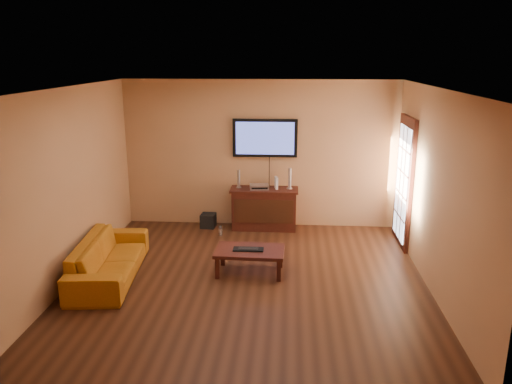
# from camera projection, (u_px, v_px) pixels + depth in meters

# --- Properties ---
(ground_plane) EXTENTS (5.00, 5.00, 0.00)m
(ground_plane) POSITION_uv_depth(u_px,v_px,m) (249.00, 281.00, 7.11)
(ground_plane) COLOR black
(ground_plane) RESTS_ON ground
(room_walls) EXTENTS (5.00, 5.00, 5.00)m
(room_walls) POSITION_uv_depth(u_px,v_px,m) (252.00, 156.00, 7.26)
(room_walls) COLOR tan
(room_walls) RESTS_ON ground
(french_door) EXTENTS (0.07, 1.02, 2.22)m
(french_door) POSITION_uv_depth(u_px,v_px,m) (404.00, 183.00, 8.30)
(french_door) COLOR black
(french_door) RESTS_ON ground
(media_console) EXTENTS (1.23, 0.47, 0.76)m
(media_console) POSITION_uv_depth(u_px,v_px,m) (264.00, 209.00, 9.17)
(media_console) COLOR black
(media_console) RESTS_ON ground
(television) EXTENTS (1.17, 0.08, 0.69)m
(television) POSITION_uv_depth(u_px,v_px,m) (265.00, 138.00, 9.02)
(television) COLOR black
(television) RESTS_ON ground
(coffee_table) EXTENTS (1.02, 0.63, 0.37)m
(coffee_table) POSITION_uv_depth(u_px,v_px,m) (250.00, 253.00, 7.30)
(coffee_table) COLOR black
(coffee_table) RESTS_ON ground
(sofa) EXTENTS (0.75, 2.01, 0.77)m
(sofa) POSITION_uv_depth(u_px,v_px,m) (109.00, 252.00, 7.15)
(sofa) COLOR #AC6413
(sofa) RESTS_ON ground
(speaker_left) EXTENTS (0.09, 0.09, 0.34)m
(speaker_left) POSITION_uv_depth(u_px,v_px,m) (239.00, 179.00, 9.10)
(speaker_left) COLOR silver
(speaker_left) RESTS_ON media_console
(speaker_right) EXTENTS (0.10, 0.10, 0.38)m
(speaker_right) POSITION_uv_depth(u_px,v_px,m) (290.00, 179.00, 9.03)
(speaker_right) COLOR silver
(speaker_right) RESTS_ON media_console
(av_receiver) EXTENTS (0.37, 0.28, 0.08)m
(av_receiver) POSITION_uv_depth(u_px,v_px,m) (259.00, 187.00, 9.06)
(av_receiver) COLOR silver
(av_receiver) RESTS_ON media_console
(game_console) EXTENTS (0.07, 0.16, 0.22)m
(game_console) POSITION_uv_depth(u_px,v_px,m) (276.00, 183.00, 9.05)
(game_console) COLOR white
(game_console) RESTS_ON media_console
(subwoofer) EXTENTS (0.28, 0.28, 0.26)m
(subwoofer) POSITION_uv_depth(u_px,v_px,m) (208.00, 221.00, 9.30)
(subwoofer) COLOR black
(subwoofer) RESTS_ON ground
(bottle) EXTENTS (0.06, 0.06, 0.19)m
(bottle) POSITION_uv_depth(u_px,v_px,m) (221.00, 231.00, 8.88)
(bottle) COLOR white
(bottle) RESTS_ON ground
(keyboard) EXTENTS (0.45, 0.17, 0.03)m
(keyboard) POSITION_uv_depth(u_px,v_px,m) (248.00, 249.00, 7.27)
(keyboard) COLOR black
(keyboard) RESTS_ON coffee_table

